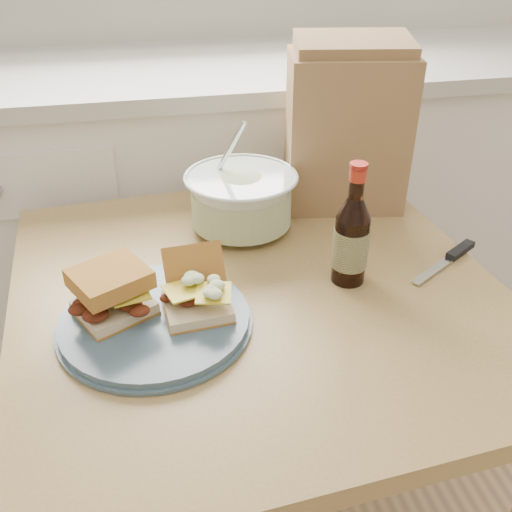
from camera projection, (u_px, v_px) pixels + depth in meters
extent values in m
cube|color=white|center=(200.00, 220.00, 1.82)|extent=(2.40, 0.60, 0.90)
cube|color=beige|center=(191.00, 70.00, 1.57)|extent=(2.50, 0.64, 0.04)
cube|color=#A6884E|center=(258.00, 295.00, 1.04)|extent=(0.93, 0.93, 0.04)
cube|color=#A6884E|center=(71.00, 349.00, 1.46)|extent=(0.06, 0.06, 0.68)
cube|color=#A6884E|center=(348.00, 299.00, 1.64)|extent=(0.06, 0.06, 0.68)
cylinder|color=#425B6C|center=(155.00, 321.00, 0.93)|extent=(0.31, 0.31, 0.02)
cube|color=beige|center=(114.00, 307.00, 0.93)|extent=(0.15, 0.14, 0.02)
cube|color=yellow|center=(112.00, 290.00, 0.91)|extent=(0.09, 0.09, 0.00)
cube|color=#BD8532|center=(110.00, 279.00, 0.90)|extent=(0.15, 0.14, 0.03)
cube|color=beige|center=(197.00, 307.00, 0.93)|extent=(0.11, 0.10, 0.02)
cube|color=yellow|center=(196.00, 291.00, 0.91)|extent=(0.07, 0.07, 0.00)
cube|color=#BD8532|center=(194.00, 270.00, 0.97)|extent=(0.11, 0.08, 0.09)
cone|color=silver|center=(241.00, 203.00, 1.19)|extent=(0.23, 0.23, 0.12)
cylinder|color=beige|center=(241.00, 205.00, 1.19)|extent=(0.21, 0.21, 0.08)
torus|color=silver|center=(241.00, 177.00, 1.16)|extent=(0.24, 0.24, 0.01)
cylinder|color=silver|center=(227.00, 154.00, 1.16)|extent=(0.07, 0.08, 0.15)
cylinder|color=black|center=(350.00, 250.00, 1.02)|extent=(0.06, 0.06, 0.13)
cone|color=black|center=(354.00, 208.00, 0.98)|extent=(0.06, 0.06, 0.04)
cylinder|color=black|center=(357.00, 183.00, 0.95)|extent=(0.03, 0.03, 0.05)
cylinder|color=#AF2917|center=(358.00, 174.00, 0.94)|extent=(0.03, 0.03, 0.02)
cylinder|color=maroon|center=(359.00, 166.00, 0.93)|extent=(0.03, 0.03, 0.01)
cylinder|color=#2D391C|center=(350.00, 247.00, 1.02)|extent=(0.06, 0.06, 0.07)
cube|color=silver|center=(435.00, 269.00, 1.08)|extent=(0.13, 0.09, 0.00)
cube|color=black|center=(460.00, 250.00, 1.13)|extent=(0.08, 0.06, 0.01)
cube|color=olive|center=(346.00, 132.00, 1.24)|extent=(0.28, 0.21, 0.33)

